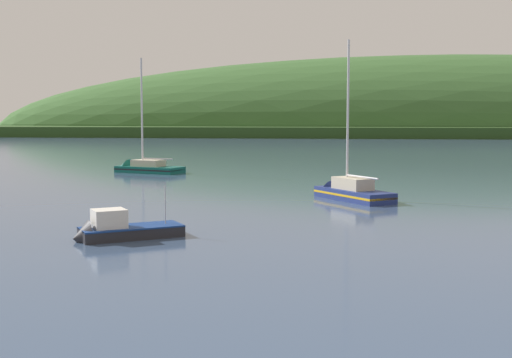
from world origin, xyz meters
name	(u,v)px	position (x,y,z in m)	size (l,w,h in m)	color
far_shoreline_hill	(433,134)	(25.50, 253.41, 0.10)	(449.94, 138.07, 60.29)	#27431B
sailboat_near_mooring	(142,171)	(-15.08, 63.12, 0.17)	(9.27, 5.13, 14.56)	#0F564C
sailboat_midwater_white	(347,195)	(10.12, 43.21, 0.31)	(7.19, 7.84, 13.31)	navy
fishing_boat_moored	(119,232)	(0.02, 23.48, 0.36)	(5.59, 5.04, 3.36)	#232328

